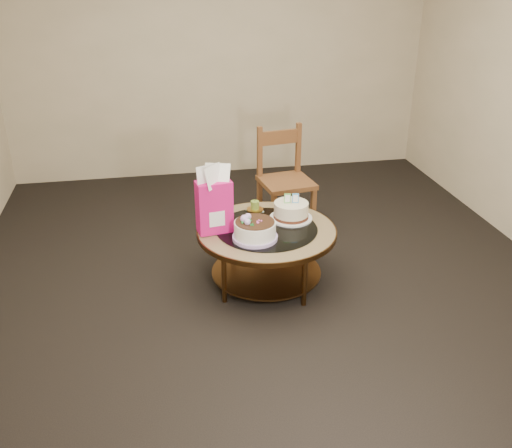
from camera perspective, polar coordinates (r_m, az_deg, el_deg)
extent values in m
plane|color=black|center=(4.36, 1.03, -5.85)|extent=(5.00, 5.00, 0.00)
cube|color=#C8B497|center=(6.26, -3.73, 16.58)|extent=(4.50, 0.02, 2.60)
cube|color=#C8B497|center=(1.68, 19.32, -11.27)|extent=(4.50, 0.02, 2.60)
cylinder|color=#533417|center=(4.50, 4.86, -1.81)|extent=(0.04, 0.04, 0.42)
cylinder|color=#533417|center=(4.52, -2.33, -1.57)|extent=(0.04, 0.04, 0.42)
cylinder|color=#533417|center=(4.03, -3.22, -5.23)|extent=(0.04, 0.04, 0.42)
cylinder|color=#533417|center=(4.00, 4.88, -5.52)|extent=(0.04, 0.04, 0.42)
cylinder|color=#533417|center=(4.30, 1.04, -4.72)|extent=(0.82, 0.82, 0.02)
cylinder|color=#533417|center=(4.15, 1.07, -0.75)|extent=(1.02, 1.02, 0.04)
cylinder|color=olive|center=(4.14, 1.07, -0.58)|extent=(1.00, 1.00, 0.01)
cylinder|color=black|center=(4.14, 1.07, -0.48)|extent=(0.74, 0.74, 0.01)
cylinder|color=#B99AD9|center=(3.98, -0.10, -1.34)|extent=(0.32, 0.32, 0.02)
cylinder|color=white|center=(3.95, -0.10, -0.66)|extent=(0.29, 0.29, 0.13)
cylinder|color=black|center=(3.93, -0.10, 0.22)|extent=(0.27, 0.27, 0.01)
sphere|color=#B99AD9|center=(3.91, -1.17, 0.51)|extent=(0.06, 0.06, 0.06)
sphere|color=#B99AD9|center=(3.95, -0.81, 0.74)|extent=(0.05, 0.05, 0.05)
sphere|color=#B99AD9|center=(3.88, -0.87, 0.20)|extent=(0.04, 0.04, 0.04)
cone|color=#207933|center=(3.93, -0.56, 0.36)|extent=(0.04, 0.04, 0.03)
cone|color=#207933|center=(3.89, -1.37, 0.12)|extent=(0.03, 0.04, 0.03)
cone|color=#207933|center=(3.98, -0.75, 0.72)|extent=(0.04, 0.03, 0.03)
cone|color=#207933|center=(3.87, -0.36, -0.01)|extent=(0.03, 0.04, 0.03)
cylinder|color=white|center=(4.29, 3.51, 0.61)|extent=(0.32, 0.32, 0.01)
cylinder|color=#452013|center=(4.28, 3.51, 0.82)|extent=(0.26, 0.26, 0.02)
cylinder|color=beige|center=(4.26, 3.53, 1.54)|extent=(0.26, 0.26, 0.10)
cube|color=#5CBA4F|center=(4.22, 3.16, 2.58)|extent=(0.05, 0.02, 0.07)
cube|color=white|center=(4.22, 3.16, 2.58)|extent=(0.04, 0.02, 0.06)
cube|color=#4299E1|center=(4.23, 3.97, 2.59)|extent=(0.05, 0.02, 0.07)
cube|color=white|center=(4.23, 3.97, 2.59)|extent=(0.04, 0.02, 0.06)
cube|color=#D0137A|center=(4.03, -4.19, 1.74)|extent=(0.26, 0.17, 0.38)
cube|color=white|center=(4.06, -4.16, 0.88)|extent=(0.13, 0.15, 0.11)
cube|color=#CCC054|center=(4.41, -0.11, 1.33)|extent=(0.14, 0.14, 0.01)
cylinder|color=gold|center=(4.40, -0.11, 1.45)|extent=(0.13, 0.13, 0.01)
cylinder|color=olive|center=(4.39, -0.11, 1.91)|extent=(0.06, 0.06, 0.06)
cylinder|color=black|center=(4.37, -0.11, 2.36)|extent=(0.00, 0.00, 0.01)
cube|color=brown|center=(4.98, 3.05, 4.17)|extent=(0.48, 0.48, 0.04)
cube|color=brown|center=(4.85, 1.80, 0.66)|extent=(0.05, 0.05, 0.46)
cube|color=brown|center=(4.99, 5.72, 1.24)|extent=(0.05, 0.05, 0.46)
cube|color=brown|center=(5.17, 0.35, 2.27)|extent=(0.05, 0.05, 0.46)
cube|color=brown|center=(5.29, 4.09, 2.78)|extent=(0.05, 0.05, 0.46)
cube|color=brown|center=(5.00, 0.37, 7.13)|extent=(0.05, 0.05, 0.47)
cube|color=brown|center=(5.13, 4.25, 7.54)|extent=(0.05, 0.05, 0.47)
cube|color=brown|center=(5.03, 2.36, 8.66)|extent=(0.37, 0.08, 0.12)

